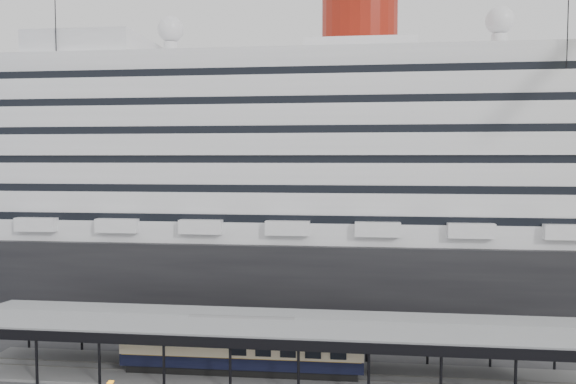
% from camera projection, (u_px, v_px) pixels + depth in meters
% --- Properties ---
extents(cruise_ship, '(130.00, 30.00, 43.90)m').
position_uv_depth(cruise_ship, '(300.00, 169.00, 76.74)').
color(cruise_ship, black).
rests_on(cruise_ship, ground).
extents(platform_canopy, '(56.00, 9.18, 5.30)m').
position_uv_depth(platform_canopy, '(271.00, 351.00, 50.92)').
color(platform_canopy, slate).
rests_on(platform_canopy, ground).
extents(pullman_carriage, '(22.13, 3.13, 21.70)m').
position_uv_depth(pullman_carriage, '(242.00, 347.00, 51.22)').
color(pullman_carriage, black).
rests_on(pullman_carriage, ground).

